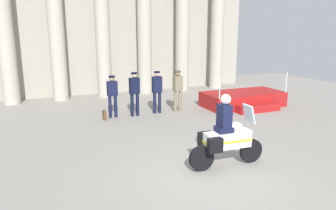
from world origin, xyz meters
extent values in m
plane|color=gray|center=(0.00, 0.00, 0.00)|extent=(28.00, 28.00, 0.00)
cube|color=#A49F91|center=(-0.39, 11.26, 3.70)|extent=(17.00, 0.30, 7.40)
cylinder|color=#B2AD9E|center=(-4.74, 10.30, 3.36)|extent=(0.73, 0.73, 6.71)
cylinder|color=#B2AD9E|center=(-2.57, 10.30, 3.36)|extent=(0.73, 0.73, 6.71)
cylinder|color=#B2AD9E|center=(-0.39, 10.30, 3.36)|extent=(0.73, 0.73, 6.71)
cylinder|color=#B2AD9E|center=(1.79, 10.30, 3.36)|extent=(0.73, 0.73, 6.71)
cylinder|color=#B2AD9E|center=(3.97, 10.30, 3.36)|extent=(0.73, 0.73, 6.71)
cylinder|color=#B2AD9E|center=(6.15, 10.30, 3.36)|extent=(0.73, 0.73, 6.71)
cube|color=#A51919|center=(4.89, 5.78, 0.32)|extent=(3.58, 1.73, 0.64)
cube|color=#A51919|center=(4.89, 4.66, 0.16)|extent=(1.97, 0.50, 0.32)
cylinder|color=silver|center=(3.18, 4.99, 1.09)|extent=(0.05, 0.05, 0.90)
cylinder|color=silver|center=(6.60, 4.99, 1.09)|extent=(0.05, 0.05, 0.90)
cylinder|color=#141938|center=(-1.09, 6.13, 0.44)|extent=(0.13, 0.13, 0.88)
cylinder|color=#141938|center=(-0.87, 6.13, 0.44)|extent=(0.13, 0.13, 0.88)
cube|color=#141938|center=(-0.98, 6.13, 1.17)|extent=(0.41, 0.27, 0.56)
sphere|color=tan|center=(-0.98, 6.13, 1.55)|extent=(0.21, 0.21, 0.21)
cylinder|color=black|center=(-0.98, 6.13, 1.63)|extent=(0.24, 0.24, 0.06)
cylinder|color=black|center=(-0.22, 6.01, 0.46)|extent=(0.13, 0.13, 0.91)
cylinder|color=black|center=(0.00, 6.01, 0.46)|extent=(0.13, 0.13, 0.91)
cube|color=black|center=(-0.11, 6.01, 1.23)|extent=(0.41, 0.27, 0.64)
sphere|color=beige|center=(-0.11, 6.01, 1.65)|extent=(0.21, 0.21, 0.21)
cylinder|color=black|center=(-0.11, 6.01, 1.73)|extent=(0.24, 0.24, 0.06)
cylinder|color=#141938|center=(0.77, 6.09, 0.43)|extent=(0.13, 0.13, 0.87)
cylinder|color=#141938|center=(0.99, 6.09, 0.43)|extent=(0.13, 0.13, 0.87)
cube|color=#141938|center=(0.88, 6.09, 1.20)|extent=(0.41, 0.27, 0.66)
sphere|color=beige|center=(0.88, 6.09, 1.63)|extent=(0.21, 0.21, 0.21)
cylinder|color=black|center=(0.88, 6.09, 1.71)|extent=(0.24, 0.24, 0.06)
cylinder|color=#7A7056|center=(1.66, 6.00, 0.45)|extent=(0.13, 0.13, 0.90)
cylinder|color=#7A7056|center=(1.88, 6.00, 0.45)|extent=(0.13, 0.13, 0.90)
cube|color=#7A7056|center=(1.77, 6.00, 1.21)|extent=(0.41, 0.27, 0.62)
sphere|color=#997056|center=(1.77, 6.00, 1.62)|extent=(0.21, 0.21, 0.21)
cylinder|color=#494334|center=(1.77, 6.00, 1.70)|extent=(0.24, 0.24, 0.06)
cylinder|color=black|center=(1.33, 0.35, 0.32)|extent=(0.64, 0.12, 0.64)
cylinder|color=black|center=(-0.12, 0.40, 0.32)|extent=(0.64, 0.16, 0.64)
cube|color=silver|center=(0.60, 0.37, 0.72)|extent=(1.25, 0.36, 0.44)
ellipsoid|color=silver|center=(0.75, 0.37, 1.04)|extent=(0.53, 0.34, 0.26)
cube|color=yellow|center=(0.60, 0.37, 0.70)|extent=(1.27, 0.37, 0.06)
cube|color=silver|center=(1.20, 0.35, 1.34)|extent=(0.17, 0.41, 0.47)
cube|color=black|center=(0.11, 0.65, 0.72)|extent=(0.37, 0.19, 0.36)
cube|color=black|center=(0.09, 0.13, 0.72)|extent=(0.37, 0.19, 0.36)
cube|color=#141938|center=(0.48, 0.38, 1.01)|extent=(0.41, 0.35, 0.14)
cube|color=#141938|center=(0.48, 0.38, 1.36)|extent=(0.27, 0.37, 0.56)
sphere|color=silver|center=(0.50, 0.37, 1.77)|extent=(0.26, 0.26, 0.26)
cube|color=brown|center=(-1.36, 5.95, 0.18)|extent=(0.10, 0.32, 0.36)
camera|label=1|loc=(-3.85, -6.36, 3.50)|focal=35.33mm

